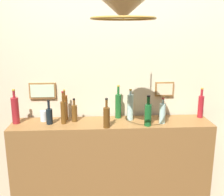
% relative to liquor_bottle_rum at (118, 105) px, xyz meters
% --- Properties ---
extents(panelled_rear_partition, '(3.07, 0.15, 2.61)m').
position_rel_liquor_bottle_rum_xyz_m(panelled_rear_partition, '(-0.07, 0.13, 0.22)').
color(panelled_rear_partition, beige).
rests_on(panelled_rear_partition, ground).
extents(bar_shelf_unit, '(1.90, 0.37, 1.03)m').
position_rel_liquor_bottle_rum_xyz_m(bar_shelf_unit, '(-0.07, -0.13, -0.64)').
color(bar_shelf_unit, olive).
rests_on(bar_shelf_unit, ground).
extents(liquor_bottle_rum, '(0.06, 0.06, 0.33)m').
position_rel_liquor_bottle_rum_xyz_m(liquor_bottle_rum, '(0.00, 0.00, 0.00)').
color(liquor_bottle_rum, '#1A5824').
rests_on(liquor_bottle_rum, bar_shelf_unit).
extents(liquor_bottle_scotch, '(0.05, 0.05, 0.31)m').
position_rel_liquor_bottle_rum_xyz_m(liquor_bottle_scotch, '(-0.52, -0.14, -0.01)').
color(liquor_bottle_scotch, brown).
rests_on(liquor_bottle_scotch, bar_shelf_unit).
extents(liquor_bottle_bourbon, '(0.06, 0.06, 0.30)m').
position_rel_liquor_bottle_rum_xyz_m(liquor_bottle_bourbon, '(-0.52, -0.01, -0.01)').
color(liquor_bottle_bourbon, '#623512').
rests_on(liquor_bottle_bourbon, bar_shelf_unit).
extents(liquor_bottle_amaro, '(0.06, 0.06, 0.31)m').
position_rel_liquor_bottle_rum_xyz_m(liquor_bottle_amaro, '(0.11, -0.07, 0.00)').
color(liquor_bottle_amaro, '#A3CEC6').
rests_on(liquor_bottle_amaro, bar_shelf_unit).
extents(liquor_bottle_gin, '(0.07, 0.07, 0.33)m').
position_rel_liquor_bottle_rum_xyz_m(liquor_bottle_gin, '(-0.97, -0.11, 0.00)').
color(liquor_bottle_gin, maroon).
rests_on(liquor_bottle_gin, bar_shelf_unit).
extents(liquor_bottle_sherry, '(0.06, 0.06, 0.29)m').
position_rel_liquor_bottle_rum_xyz_m(liquor_bottle_sherry, '(0.25, -0.25, -0.02)').
color(liquor_bottle_sherry, '#175825').
rests_on(liquor_bottle_sherry, bar_shelf_unit).
extents(liquor_bottle_mezcal, '(0.06, 0.06, 0.25)m').
position_rel_liquor_bottle_rum_xyz_m(liquor_bottle_mezcal, '(0.40, -0.19, -0.03)').
color(liquor_bottle_mezcal, '#ACD6CD').
rests_on(liquor_bottle_mezcal, bar_shelf_unit).
extents(liquor_bottle_vermouth, '(0.05, 0.05, 0.30)m').
position_rel_liquor_bottle_rum_xyz_m(liquor_bottle_vermouth, '(0.82, -0.04, -0.01)').
color(liquor_bottle_vermouth, maroon).
rests_on(liquor_bottle_vermouth, bar_shelf_unit).
extents(liquor_bottle_whiskey, '(0.06, 0.06, 0.27)m').
position_rel_liquor_bottle_rum_xyz_m(liquor_bottle_whiskey, '(-0.13, -0.27, -0.03)').
color(liquor_bottle_whiskey, '#5A3713').
rests_on(liquor_bottle_whiskey, bar_shelf_unit).
extents(liquor_bottle_rye, '(0.06, 0.06, 0.23)m').
position_rel_liquor_bottle_rum_xyz_m(liquor_bottle_rye, '(-0.66, -0.14, -0.05)').
color(liquor_bottle_rye, black).
rests_on(liquor_bottle_rye, bar_shelf_unit).
extents(liquor_bottle_brandy, '(0.06, 0.06, 0.23)m').
position_rel_liquor_bottle_rum_xyz_m(liquor_bottle_brandy, '(-0.43, -0.08, -0.04)').
color(liquor_bottle_brandy, brown).
rests_on(liquor_bottle_brandy, bar_shelf_unit).
extents(glass_tumbler_rocks, '(0.07, 0.07, 0.10)m').
position_rel_liquor_bottle_rum_xyz_m(glass_tumbler_rocks, '(-0.72, -0.06, -0.08)').
color(glass_tumbler_rocks, silver).
rests_on(glass_tumbler_rocks, bar_shelf_unit).
extents(pendant_lamp, '(0.43, 0.43, 0.60)m').
position_rel_liquor_bottle_rum_xyz_m(pendant_lamp, '(-0.03, -0.74, 0.87)').
color(pendant_lamp, beige).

